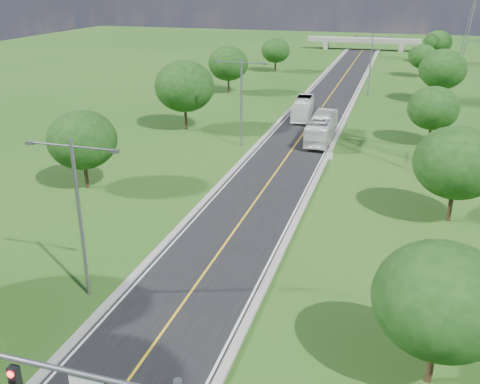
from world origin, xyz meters
name	(u,v)px	position (x,y,z in m)	size (l,w,h in m)	color
ground	(314,119)	(0.00, 60.00, 0.00)	(260.00, 260.00, 0.00)	#1C4B15
road	(320,110)	(0.00, 66.00, 0.03)	(8.00, 150.00, 0.06)	black
curb_left	(292,107)	(-4.25, 66.00, 0.11)	(0.50, 150.00, 0.22)	gray
curb_right	(349,111)	(4.25, 66.00, 0.11)	(0.50, 150.00, 0.22)	gray
speed_limit_sign	(330,160)	(5.20, 37.98, 1.60)	(0.55, 0.09, 2.40)	slate
overpass	(363,41)	(0.00, 140.00, 2.41)	(30.00, 3.00, 3.20)	gray
streetlight_near_left	(79,206)	(-6.00, 12.00, 5.94)	(5.90, 0.25, 10.00)	slate
streetlight_mid_left	(241,95)	(-6.00, 45.00, 5.94)	(5.90, 0.25, 10.00)	slate
streetlight_far_right	(371,60)	(6.00, 78.00, 5.94)	(5.90, 0.25, 10.00)	slate
tree_lb	(82,140)	(-16.00, 28.00, 4.64)	(6.30, 6.30, 7.33)	black
tree_lc	(185,86)	(-15.00, 50.00, 5.58)	(7.56, 7.56, 8.79)	black
tree_ld	(228,63)	(-17.00, 74.00, 4.95)	(6.72, 6.72, 7.82)	black
tree_le	(276,50)	(-14.50, 98.00, 4.33)	(5.88, 5.88, 6.84)	black
tree_ra	(441,300)	(14.00, 10.00, 4.64)	(6.30, 6.30, 7.33)	black
tree_rb	(457,163)	(16.00, 30.00, 4.95)	(6.72, 6.72, 7.82)	black
tree_rc	(433,108)	(15.00, 52.00, 4.33)	(5.88, 5.88, 6.84)	black
tree_rd	(443,69)	(17.00, 76.00, 5.27)	(7.14, 7.14, 8.30)	black
tree_re	(422,56)	(14.50, 100.00, 4.02)	(5.46, 5.46, 6.35)	black
tree_rf	(438,43)	(18.00, 120.00, 4.64)	(6.30, 6.30, 7.33)	black
bus_outbound	(322,128)	(2.59, 49.90, 1.60)	(2.58, 11.03, 3.07)	silver
bus_inbound	(303,108)	(-1.65, 60.31, 1.40)	(2.26, 9.65, 2.69)	white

